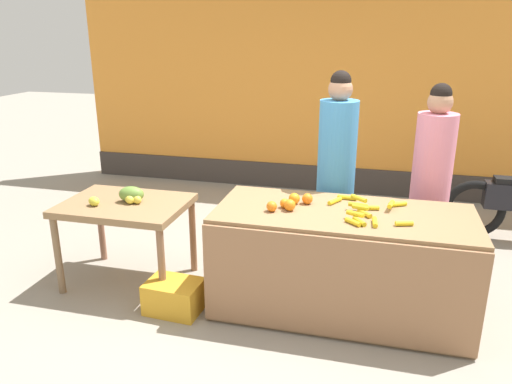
{
  "coord_description": "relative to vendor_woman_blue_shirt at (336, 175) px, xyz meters",
  "views": [
    {
      "loc": [
        0.63,
        -3.61,
        2.2
      ],
      "look_at": [
        -0.34,
        0.15,
        0.9
      ],
      "focal_mm": 34.5,
      "sensor_mm": 36.0,
      "label": 1
    }
  ],
  "objects": [
    {
      "name": "orange_pile",
      "position": [
        -0.28,
        -0.69,
        -0.04
      ],
      "size": [
        0.33,
        0.33,
        0.09
      ],
      "color": "orange",
      "rests_on": "fruit_stall_counter"
    },
    {
      "name": "market_wall_back",
      "position": [
        -0.27,
        2.51,
        0.68
      ],
      "size": [
        7.26,
        0.23,
        3.31
      ],
      "color": "orange",
      "rests_on": "ground"
    },
    {
      "name": "ground_plane",
      "position": [
        -0.27,
        -0.68,
        -0.94
      ],
      "size": [
        24.0,
        24.0,
        0.0
      ],
      "primitive_type": "plane",
      "color": "gray"
    },
    {
      "name": "fruit_stall_counter",
      "position": [
        0.14,
        -0.7,
        -0.52
      ],
      "size": [
        2.0,
        0.9,
        0.85
      ],
      "color": "olive",
      "rests_on": "ground"
    },
    {
      "name": "side_table_wooden",
      "position": [
        -1.75,
        -0.68,
        -0.27
      ],
      "size": [
        1.06,
        0.78,
        0.77
      ],
      "color": "olive",
      "rests_on": "ground"
    },
    {
      "name": "vendor_woman_blue_shirt",
      "position": [
        0.0,
        0.0,
        0.0
      ],
      "size": [
        0.34,
        0.34,
        1.87
      ],
      "color": "#33333D",
      "rests_on": "ground"
    },
    {
      "name": "vendor_woman_pink_shirt",
      "position": [
        0.82,
        0.09,
        -0.05
      ],
      "size": [
        0.34,
        0.34,
        1.77
      ],
      "color": "#33333D",
      "rests_on": "ground"
    },
    {
      "name": "banana_bunch_pile",
      "position": [
        0.31,
        -0.66,
        -0.06
      ],
      "size": [
        0.65,
        0.62,
        0.07
      ],
      "color": "yellow",
      "rests_on": "fruit_stall_counter"
    },
    {
      "name": "produce_sack",
      "position": [
        -0.97,
        0.01,
        -0.72
      ],
      "size": [
        0.32,
        0.38,
        0.44
      ],
      "primitive_type": "ellipsoid",
      "rotation": [
        0.0,
        0.0,
        1.63
      ],
      "color": "tan",
      "rests_on": "ground"
    },
    {
      "name": "produce_crate",
      "position": [
        -1.16,
        -1.05,
        -0.81
      ],
      "size": [
        0.46,
        0.35,
        0.26
      ],
      "primitive_type": "cube",
      "rotation": [
        0.0,
        0.0,
        -0.06
      ],
      "color": "gold",
      "rests_on": "ground"
    },
    {
      "name": "mango_papaya_pile",
      "position": [
        -1.71,
        -0.67,
        -0.12
      ],
      "size": [
        0.45,
        0.37,
        0.14
      ],
      "color": "yellow",
      "rests_on": "side_table_wooden"
    }
  ]
}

